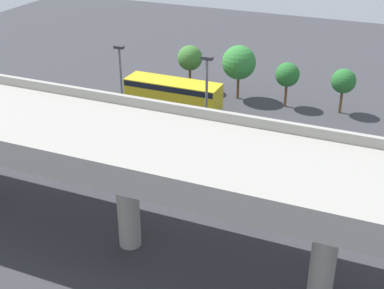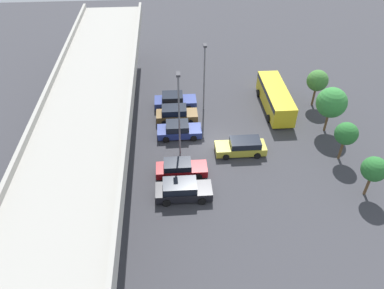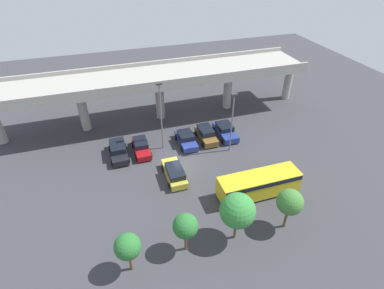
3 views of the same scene
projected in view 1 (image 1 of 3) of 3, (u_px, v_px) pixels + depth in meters
ground_plane at (207, 154)px, 39.24m from camera, size 89.57×89.57×0.00m
highway_overpass at (125, 151)px, 27.11m from camera, size 43.02×7.45×7.25m
parked_car_0 at (287, 191)px, 33.22m from camera, size 2.14×4.74×1.63m
parked_car_1 at (245, 183)px, 34.18m from camera, size 1.97×4.58×1.47m
parked_car_2 at (236, 138)px, 40.00m from camera, size 2.10×4.84×1.53m
parked_car_3 at (164, 165)px, 36.24m from camera, size 2.17×4.47×1.54m
parked_car_4 at (127, 158)px, 37.03m from camera, size 2.08×4.41×1.64m
parked_car_5 at (93, 152)px, 37.95m from camera, size 2.24×4.68×1.61m
shuttle_bus at (173, 92)px, 46.41m from camera, size 8.44×2.70×2.44m
lamp_post_near_aisle at (122, 88)px, 38.61m from camera, size 0.70×0.35×7.70m
lamp_post_mid_lot at (206, 114)px, 33.21m from camera, size 0.70×0.35×8.77m
tree_front_left at (344, 81)px, 44.75m from camera, size 2.08×2.08×3.92m
tree_front_centre at (287, 75)px, 45.97m from camera, size 2.10×2.10×4.01m
tree_front_right at (239, 63)px, 47.45m from camera, size 3.04×3.04×4.93m
tree_front_far_right at (190, 58)px, 49.49m from camera, size 2.33×2.33×4.31m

